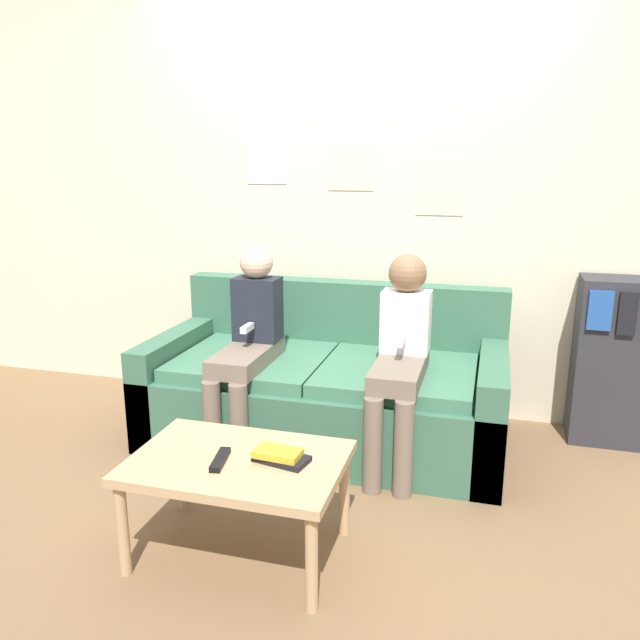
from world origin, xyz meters
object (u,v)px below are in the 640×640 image
Objects in this scene: coffee_table at (238,470)px; person_left at (248,338)px; couch at (327,390)px; bookshelf at (616,361)px; tv_remote at (220,460)px; person_right at (401,351)px.

person_left is at bearing 109.39° from coffee_table.
bookshelf is (1.50, 0.37, 0.18)m from couch.
coffee_table is (-0.05, -1.12, 0.08)m from couch.
bookshelf is (1.54, 1.49, 0.10)m from coffee_table.
couch is 1.18m from tv_remote.
couch is at bearing -166.25° from bookshelf.
person_right is at bearing 51.47° from tv_remote.
bookshelf reaches higher than tv_remote.
person_left reaches higher than person_right.
tv_remote is (-0.09, -1.17, 0.14)m from couch.
coffee_table is 0.89× the size of bookshelf.
tv_remote is at bearing -135.13° from coffee_table.
couch reaches higher than tv_remote.
coffee_table is 0.09m from tv_remote.
tv_remote is (0.27, -0.96, -0.18)m from person_left.
couch is 2.35× the size of coffee_table.
bookshelf is at bearing 13.75° from couch.
person_left is 1.02× the size of person_right.
person_left is (-0.32, 0.91, 0.24)m from coffee_table.
couch is 1.55m from bookshelf.
tv_remote is 0.19× the size of bookshelf.
person_right is at bearing 0.04° from person_left.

